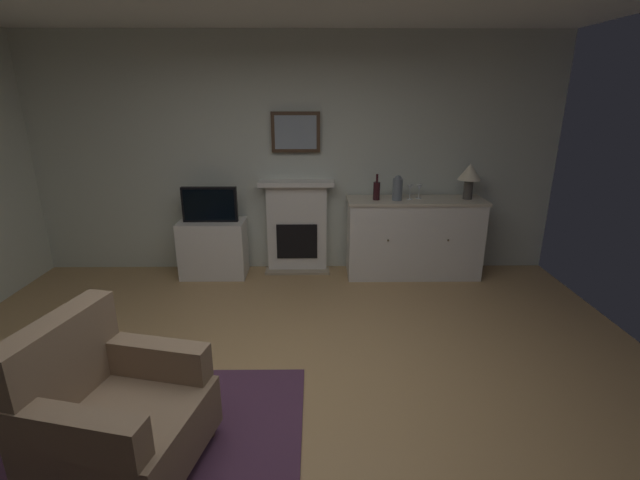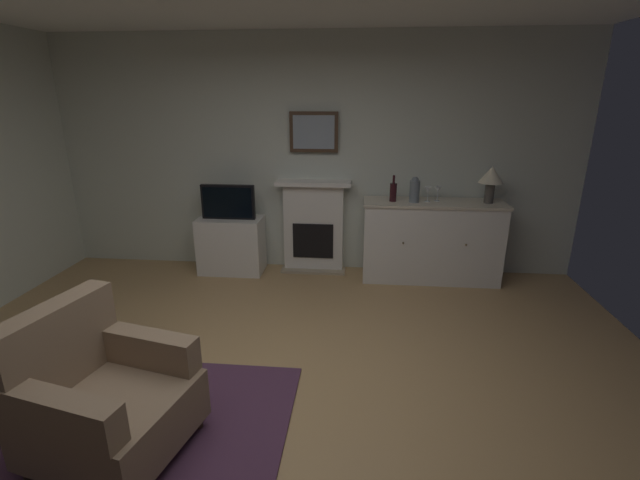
# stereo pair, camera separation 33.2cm
# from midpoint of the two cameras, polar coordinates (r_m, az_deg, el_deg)

# --- Properties ---
(ground_plane) EXTENTS (6.13, 5.45, 0.10)m
(ground_plane) POSITION_cam_midpoint_polar(r_m,az_deg,el_deg) (3.27, -8.51, -21.81)
(ground_plane) COLOR tan
(ground_plane) RESTS_ON ground
(wall_rear) EXTENTS (6.13, 0.06, 2.72)m
(wall_rear) POSITION_cam_midpoint_polar(r_m,az_deg,el_deg) (5.23, -5.32, 10.65)
(wall_rear) COLOR silver
(wall_rear) RESTS_ON ground_plane
(area_rug) EXTENTS (1.86, 1.73, 0.02)m
(area_rug) POSITION_cam_midpoint_polar(r_m,az_deg,el_deg) (3.13, -25.09, -24.30)
(area_rug) COLOR #4C2D47
(area_rug) RESTS_ON ground_plane
(fireplace_unit) EXTENTS (0.87, 0.30, 1.10)m
(fireplace_unit) POSITION_cam_midpoint_polar(r_m,az_deg,el_deg) (5.27, -4.79, 1.72)
(fireplace_unit) COLOR white
(fireplace_unit) RESTS_ON ground_plane
(framed_picture) EXTENTS (0.55, 0.04, 0.45)m
(framed_picture) POSITION_cam_midpoint_polar(r_m,az_deg,el_deg) (5.11, -5.08, 13.70)
(framed_picture) COLOR #473323
(sideboard_cabinet) EXTENTS (1.55, 0.49, 0.92)m
(sideboard_cabinet) POSITION_cam_midpoint_polar(r_m,az_deg,el_deg) (5.20, 10.22, 0.27)
(sideboard_cabinet) COLOR white
(sideboard_cabinet) RESTS_ON ground_plane
(table_lamp) EXTENTS (0.26, 0.26, 0.40)m
(table_lamp) POSITION_cam_midpoint_polar(r_m,az_deg,el_deg) (5.17, 17.05, 8.09)
(table_lamp) COLOR #4C4742
(table_lamp) RESTS_ON sideboard_cabinet
(wine_bottle) EXTENTS (0.08, 0.08, 0.29)m
(wine_bottle) POSITION_cam_midpoint_polar(r_m,az_deg,el_deg) (4.97, 5.42, 6.39)
(wine_bottle) COLOR #331419
(wine_bottle) RESTS_ON sideboard_cabinet
(wine_glass_left) EXTENTS (0.07, 0.07, 0.16)m
(wine_glass_left) POSITION_cam_midpoint_polar(r_m,az_deg,el_deg) (5.04, 9.74, 6.55)
(wine_glass_left) COLOR silver
(wine_glass_left) RESTS_ON sideboard_cabinet
(wine_glass_center) EXTENTS (0.07, 0.07, 0.16)m
(wine_glass_center) POSITION_cam_midpoint_polar(r_m,az_deg,el_deg) (5.09, 10.90, 6.60)
(wine_glass_center) COLOR silver
(wine_glass_center) RESTS_ON sideboard_cabinet
(vase_decorative) EXTENTS (0.11, 0.11, 0.28)m
(vase_decorative) POSITION_cam_midpoint_polar(r_m,az_deg,el_deg) (4.97, 8.10, 6.67)
(vase_decorative) COLOR slate
(vase_decorative) RESTS_ON sideboard_cabinet
(tv_cabinet) EXTENTS (0.75, 0.42, 0.67)m
(tv_cabinet) POSITION_cam_midpoint_polar(r_m,az_deg,el_deg) (5.34, -15.34, -1.08)
(tv_cabinet) COLOR white
(tv_cabinet) RESTS_ON ground_plane
(tv_set) EXTENTS (0.62, 0.07, 0.40)m
(tv_set) POSITION_cam_midpoint_polar(r_m,az_deg,el_deg) (5.18, -15.89, 4.41)
(tv_set) COLOR black
(tv_set) RESTS_ON tv_cabinet
(armchair) EXTENTS (0.96, 0.92, 0.92)m
(armchair) POSITION_cam_midpoint_polar(r_m,az_deg,el_deg) (2.91, -28.52, -19.04)
(armchair) COLOR #8C7259
(armchair) RESTS_ON ground_plane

